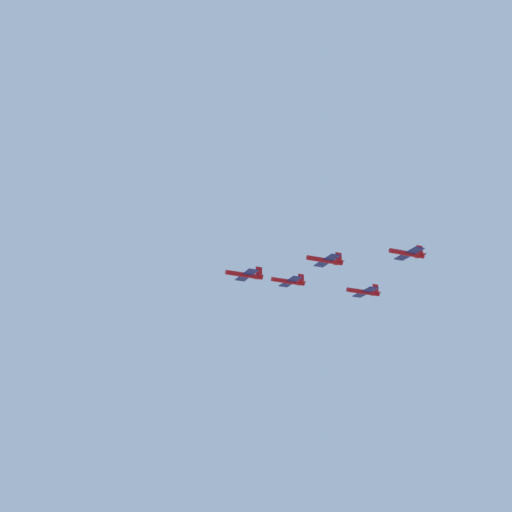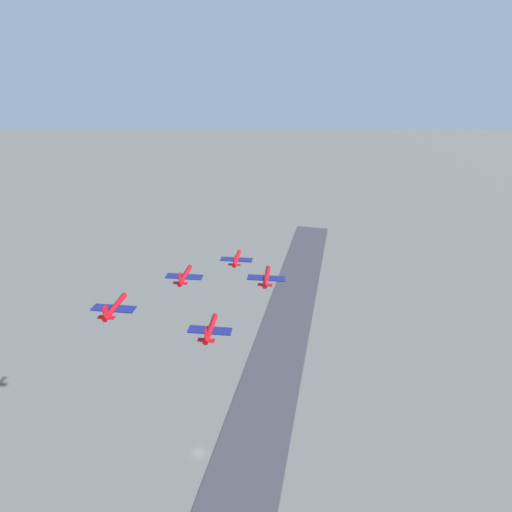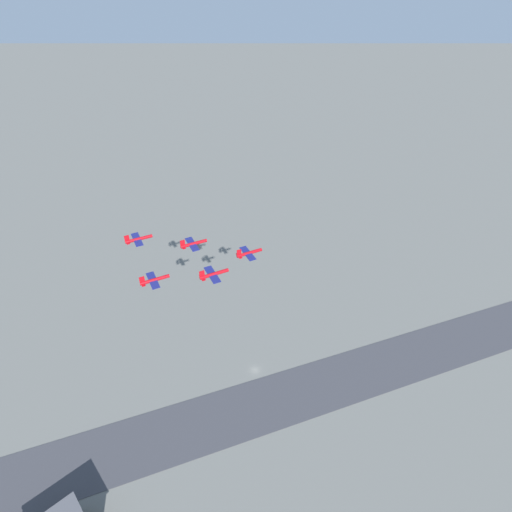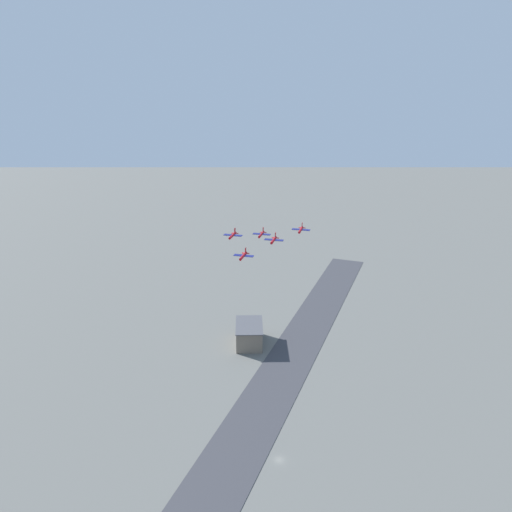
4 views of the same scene
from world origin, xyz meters
name	(u,v)px [view 1 (image 1 of 4)]	position (x,y,z in m)	size (l,w,h in m)	color
jet_0	(246,275)	(16.18, 15.23, 91.11)	(9.05, 8.78, 3.04)	#B20C14
jet_1	(326,260)	(29.11, 1.94, 93.88)	(9.05, 8.78, 3.04)	#B20C14
jet_2	(289,281)	(34.09, 20.08, 94.65)	(9.05, 8.78, 3.04)	#B20C14
jet_3	(408,253)	(42.05, -11.36, 94.78)	(9.05, 8.78, 3.04)	#B20C14
jet_4	(364,292)	(47.02, 6.78, 91.20)	(9.05, 8.78, 3.04)	#B20C14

